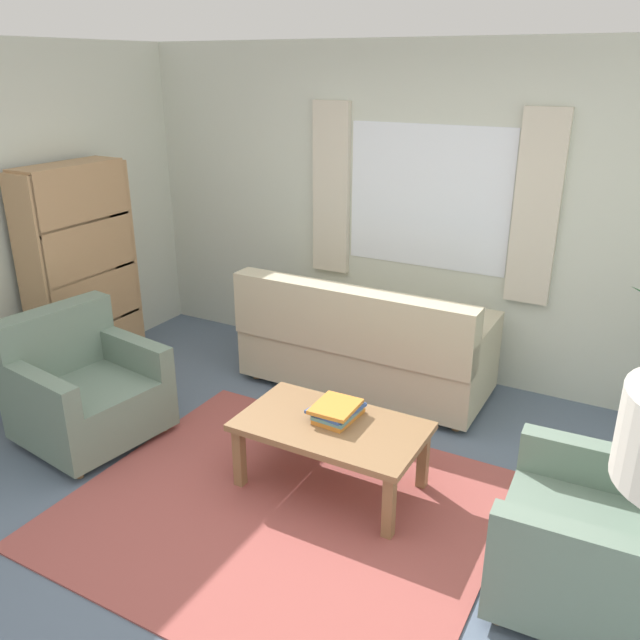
{
  "coord_description": "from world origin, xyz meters",
  "views": [
    {
      "loc": [
        1.7,
        -2.62,
        2.42
      ],
      "look_at": [
        -0.13,
        0.7,
        0.92
      ],
      "focal_mm": 36.55,
      "sensor_mm": 36.0,
      "label": 1
    }
  ],
  "objects_px": {
    "couch": "(363,347)",
    "book_stack_on_table": "(337,411)",
    "coffee_table": "(331,432)",
    "armchair_left": "(83,389)",
    "bookshelf": "(86,268)",
    "armchair_right": "(604,541)"
  },
  "relations": [
    {
      "from": "couch",
      "to": "bookshelf",
      "type": "distance_m",
      "value": 2.3
    },
    {
      "from": "armchair_left",
      "to": "armchair_right",
      "type": "distance_m",
      "value": 3.3
    },
    {
      "from": "couch",
      "to": "armchair_right",
      "type": "distance_m",
      "value": 2.4
    },
    {
      "from": "couch",
      "to": "coffee_table",
      "type": "distance_m",
      "value": 1.3
    },
    {
      "from": "armchair_right",
      "to": "coffee_table",
      "type": "bearing_deg",
      "value": -99.56
    },
    {
      "from": "armchair_left",
      "to": "coffee_table",
      "type": "height_order",
      "value": "armchair_left"
    },
    {
      "from": "armchair_left",
      "to": "coffee_table",
      "type": "relative_size",
      "value": 0.86
    },
    {
      "from": "book_stack_on_table",
      "to": "armchair_left",
      "type": "bearing_deg",
      "value": -168.5
    },
    {
      "from": "armchair_right",
      "to": "bookshelf",
      "type": "xyz_separation_m",
      "value": [
        -4.03,
        0.69,
        0.54
      ]
    },
    {
      "from": "couch",
      "to": "armchair_left",
      "type": "relative_size",
      "value": 2.0
    },
    {
      "from": "armchair_right",
      "to": "armchair_left",
      "type": "bearing_deg",
      "value": -90.82
    },
    {
      "from": "armchair_right",
      "to": "bookshelf",
      "type": "distance_m",
      "value": 4.13
    },
    {
      "from": "couch",
      "to": "bookshelf",
      "type": "bearing_deg",
      "value": 19.47
    },
    {
      "from": "coffee_table",
      "to": "couch",
      "type": "bearing_deg",
      "value": 107.09
    },
    {
      "from": "bookshelf",
      "to": "book_stack_on_table",
      "type": "bearing_deg",
      "value": 80.25
    },
    {
      "from": "couch",
      "to": "book_stack_on_table",
      "type": "relative_size",
      "value": 5.71
    },
    {
      "from": "coffee_table",
      "to": "armchair_right",
      "type": "bearing_deg",
      "value": -7.11
    },
    {
      "from": "couch",
      "to": "armchair_left",
      "type": "xyz_separation_m",
      "value": [
        -1.38,
        -1.53,
        -0.01
      ]
    },
    {
      "from": "coffee_table",
      "to": "armchair_left",
      "type": "bearing_deg",
      "value": -170.78
    },
    {
      "from": "armchair_left",
      "to": "armchair_right",
      "type": "xyz_separation_m",
      "value": [
        3.3,
        0.09,
        0.0
      ]
    },
    {
      "from": "couch",
      "to": "coffee_table",
      "type": "height_order",
      "value": "couch"
    },
    {
      "from": "couch",
      "to": "armchair_left",
      "type": "distance_m",
      "value": 2.06
    }
  ]
}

